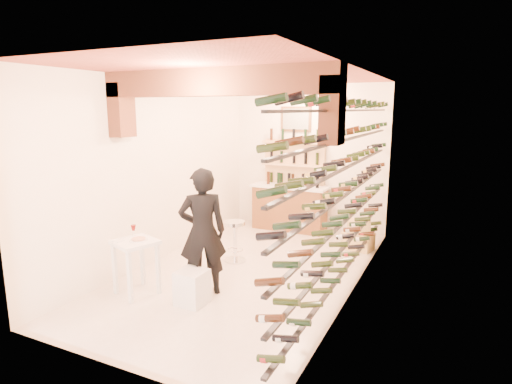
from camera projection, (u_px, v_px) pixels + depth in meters
ground at (248, 271)px, 7.08m from camera, size 6.00×6.00×0.00m
room_shell at (240, 137)px, 6.42m from camera, size 3.52×6.02×3.21m
wine_rack at (342, 188)px, 6.13m from camera, size 0.32×5.70×2.56m
back_counter at (289, 206)px, 9.45m from camera, size 1.70×0.62×1.29m
back_shelving at (294, 177)px, 9.54m from camera, size 1.40×0.31×2.73m
tasting_table at (135, 250)px, 6.11m from camera, size 0.72×0.72×0.98m
white_stool at (192, 287)px, 5.86m from camera, size 0.40×0.40×0.48m
person at (203, 232)px, 6.08m from camera, size 0.81×0.77×1.87m
chrome_barstool at (235, 238)px, 7.47m from camera, size 0.38×0.38×0.73m
crate_lower at (358, 241)px, 8.17m from camera, size 0.62×0.49×0.33m
crate_upper at (359, 226)px, 8.12m from camera, size 0.49×0.39×0.25m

